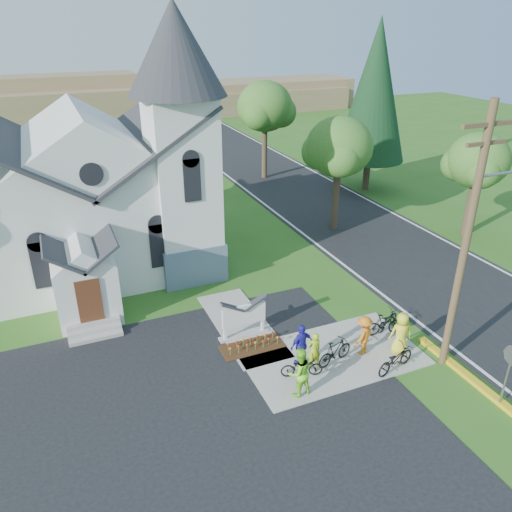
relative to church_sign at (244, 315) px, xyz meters
name	(u,v)px	position (x,y,z in m)	size (l,w,h in m)	color
ground	(305,373)	(1.20, -3.20, -1.03)	(120.00, 120.00, 0.00)	#2F5D1A
parking_lot	(128,473)	(-5.80, -5.20, -1.02)	(20.00, 16.00, 0.02)	black
road	(330,210)	(11.20, 11.80, -1.02)	(8.00, 90.00, 0.02)	black
sidewalk	(332,356)	(2.70, -2.70, -1.00)	(7.00, 4.00, 0.05)	gray
church	(95,171)	(-4.28, 9.28, 4.22)	(12.35, 12.00, 13.00)	silver
church_sign	(244,315)	(0.00, 0.00, 0.00)	(2.20, 0.40, 1.70)	gray
flower_bed	(252,347)	(0.00, -0.90, -0.99)	(2.60, 1.10, 0.07)	#3A1E0F
utility_pole	(469,235)	(6.56, -4.70, 4.38)	(3.45, 0.28, 10.00)	#4D3B26
stop_sign	(511,364)	(6.63, -7.40, 0.75)	(0.11, 0.76, 2.48)	gray
tree_road_near	(339,148)	(9.70, 8.80, 4.18)	(4.00, 4.00, 7.05)	#33251C
tree_road_mid	(265,107)	(10.20, 20.80, 4.75)	(4.40, 4.40, 7.80)	#33251C
tree_road_far	(478,161)	(16.70, 4.80, 3.61)	(3.60, 3.60, 6.30)	#33251C
conifer	(375,91)	(16.20, 14.80, 6.36)	(5.20, 5.20, 12.40)	#33251C
distant_hills	(126,101)	(4.56, 53.13, 1.15)	(61.00, 10.00, 5.60)	olive
cyclist_0	(314,350)	(1.67, -3.00, -0.21)	(0.56, 0.37, 1.53)	#A1C517
bike_0	(302,367)	(0.99, -3.31, -0.56)	(0.55, 1.59, 0.84)	black
cyclist_1	(299,372)	(0.42, -4.14, -0.03)	(0.92, 0.72, 1.90)	#85E72B
bike_1	(335,352)	(2.54, -3.12, -0.46)	(0.49, 1.73, 1.04)	black
cyclist_2	(301,345)	(1.32, -2.63, -0.10)	(1.03, 0.43, 1.75)	#2520A4
bike_2	(395,359)	(4.41, -4.40, -0.47)	(0.67, 1.91, 1.00)	black
cyclist_3	(364,335)	(3.90, -3.00, -0.14)	(1.08, 0.62, 1.68)	orange
bike_3	(385,324)	(5.48, -2.26, -0.48)	(0.47, 1.66, 1.00)	black
cyclist_4	(401,333)	(5.26, -3.55, -0.07)	(0.88, 0.57, 1.81)	yellow
bike_4	(388,320)	(5.90, -1.92, -0.58)	(0.53, 1.52, 0.80)	black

